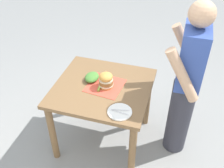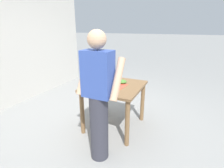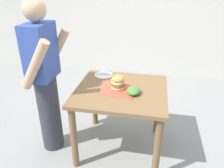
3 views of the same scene
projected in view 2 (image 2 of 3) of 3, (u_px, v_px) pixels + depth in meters
ground_plane at (114, 126)px, 3.17m from camera, size 80.00×80.00×0.00m
patio_table at (114, 93)px, 2.97m from camera, size 0.90×0.95×0.78m
serving_paper at (115, 86)px, 2.90m from camera, size 0.38×0.38×0.00m
sandwich at (114, 81)px, 2.87m from camera, size 0.15×0.15×0.19m
pickle_spear at (111, 83)px, 2.96m from camera, size 0.07×0.03×0.02m
side_plate_with_forks at (90, 87)px, 2.82m from camera, size 0.22×0.22×0.02m
side_salad at (121, 82)px, 3.01m from camera, size 0.18×0.14×0.07m
diner_across_table at (99, 97)px, 2.16m from camera, size 0.55×0.35×1.69m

